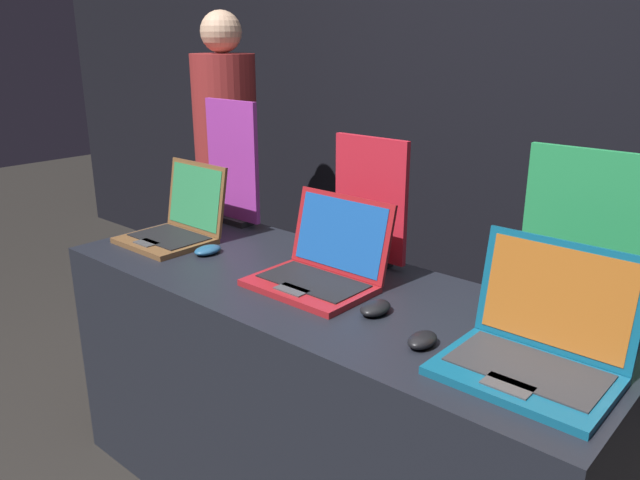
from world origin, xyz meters
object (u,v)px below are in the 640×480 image
(promo_stand_middle, at_px, (370,205))
(mouse_back, at_px, (422,340))
(laptop_middle, at_px, (322,265))
(laptop_front, at_px, (177,223))
(mouse_middle, at_px, (375,308))
(promo_stand_front, at_px, (233,166))
(person_bystander, at_px, (228,175))
(laptop_back, at_px, (537,344))
(mouse_front, at_px, (208,250))
(promo_stand_back, at_px, (594,245))

(promo_stand_middle, relative_size, mouse_back, 4.47)
(laptop_middle, bearing_deg, laptop_front, -177.91)
(mouse_middle, bearing_deg, laptop_front, 177.43)
(promo_stand_front, bearing_deg, person_bystander, 141.54)
(promo_stand_front, bearing_deg, promo_stand_middle, -1.37)
(laptop_front, relative_size, mouse_back, 3.31)
(mouse_middle, height_order, laptop_back, laptop_back)
(laptop_back, height_order, mouse_back, laptop_back)
(promo_stand_front, bearing_deg, mouse_back, -19.28)
(promo_stand_front, relative_size, mouse_middle, 4.70)
(laptop_front, distance_m, promo_stand_front, 0.34)
(laptop_front, bearing_deg, mouse_middle, -2.57)
(mouse_middle, relative_size, laptop_back, 0.28)
(promo_stand_front, height_order, mouse_back, promo_stand_front)
(laptop_front, bearing_deg, laptop_back, -1.81)
(mouse_front, distance_m, laptop_middle, 0.50)
(laptop_back, distance_m, person_bystander, 2.19)
(laptop_front, bearing_deg, mouse_back, -5.90)
(laptop_middle, relative_size, person_bystander, 0.22)
(promo_stand_front, distance_m, laptop_back, 1.48)
(laptop_front, height_order, promo_stand_front, promo_stand_front)
(mouse_middle, bearing_deg, promo_stand_middle, 129.59)
(laptop_front, relative_size, laptop_back, 0.84)
(laptop_middle, height_order, promo_stand_middle, promo_stand_middle)
(laptop_middle, relative_size, mouse_back, 3.88)
(mouse_back, xyz_separation_m, promo_stand_back, (0.26, 0.40, 0.21))
(promo_stand_back, bearing_deg, laptop_front, -169.17)
(promo_stand_back, bearing_deg, person_bystander, 166.46)
(promo_stand_middle, bearing_deg, promo_stand_back, 0.18)
(laptop_back, height_order, person_bystander, person_bystander)
(mouse_back, bearing_deg, mouse_front, 174.72)
(mouse_front, relative_size, person_bystander, 0.06)
(mouse_front, bearing_deg, laptop_middle, 6.81)
(promo_stand_middle, bearing_deg, laptop_front, -158.99)
(promo_stand_front, relative_size, promo_stand_back, 1.06)
(promo_stand_front, distance_m, mouse_middle, 1.05)
(laptop_front, xyz_separation_m, promo_stand_front, (0.00, 0.29, 0.18))
(promo_stand_middle, bearing_deg, mouse_back, -40.24)
(promo_stand_front, bearing_deg, laptop_middle, -20.39)
(promo_stand_front, height_order, mouse_middle, promo_stand_front)
(laptop_front, distance_m, promo_stand_middle, 0.77)
(laptop_middle, xyz_separation_m, mouse_back, (0.46, -0.15, -0.04))
(mouse_middle, distance_m, laptop_back, 0.47)
(laptop_back, bearing_deg, mouse_front, 179.41)
(mouse_middle, distance_m, promo_stand_back, 0.60)
(promo_stand_middle, distance_m, mouse_back, 0.64)
(laptop_front, xyz_separation_m, promo_stand_middle, (0.71, 0.27, 0.14))
(laptop_back, bearing_deg, mouse_back, -163.73)
(laptop_middle, distance_m, promo_stand_back, 0.78)
(promo_stand_front, xyz_separation_m, mouse_back, (1.17, -0.41, -0.23))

